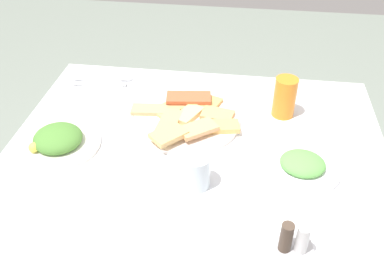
% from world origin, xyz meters
% --- Properties ---
extents(dining_table, '(1.03, 0.81, 0.75)m').
position_xyz_m(dining_table, '(0.00, 0.00, 0.66)').
color(dining_table, white).
rests_on(dining_table, ground_plane).
extents(pide_platter, '(0.33, 0.32, 0.04)m').
position_xyz_m(pide_platter, '(0.04, -0.11, 0.76)').
color(pide_platter, white).
rests_on(pide_platter, dining_table).
extents(salad_plate_greens, '(0.22, 0.22, 0.06)m').
position_xyz_m(salad_plate_greens, '(0.37, 0.04, 0.77)').
color(salad_plate_greens, white).
rests_on(salad_plate_greens, dining_table).
extents(salad_plate_rice, '(0.19, 0.19, 0.04)m').
position_xyz_m(salad_plate_rice, '(-0.28, 0.05, 0.77)').
color(salad_plate_rice, white).
rests_on(salad_plate_rice, dining_table).
extents(soda_can, '(0.08, 0.08, 0.12)m').
position_xyz_m(soda_can, '(-0.24, -0.19, 0.81)').
color(soda_can, orange).
rests_on(soda_can, dining_table).
extents(drinking_glass, '(0.07, 0.07, 0.09)m').
position_xyz_m(drinking_glass, '(-0.02, 0.14, 0.80)').
color(drinking_glass, silver).
rests_on(drinking_glass, dining_table).
extents(paper_napkin, '(0.16, 0.16, 0.00)m').
position_xyz_m(paper_napkin, '(0.36, -0.30, 0.75)').
color(paper_napkin, white).
rests_on(paper_napkin, dining_table).
extents(fork, '(0.19, 0.04, 0.00)m').
position_xyz_m(fork, '(0.36, -0.31, 0.76)').
color(fork, silver).
rests_on(fork, paper_napkin).
extents(spoon, '(0.18, 0.04, 0.00)m').
position_xyz_m(spoon, '(0.36, -0.28, 0.76)').
color(spoon, silver).
rests_on(spoon, paper_napkin).
extents(condiment_caddy, '(0.10, 0.10, 0.08)m').
position_xyz_m(condiment_caddy, '(-0.24, 0.32, 0.78)').
color(condiment_caddy, '#B2B2B7').
rests_on(condiment_caddy, dining_table).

